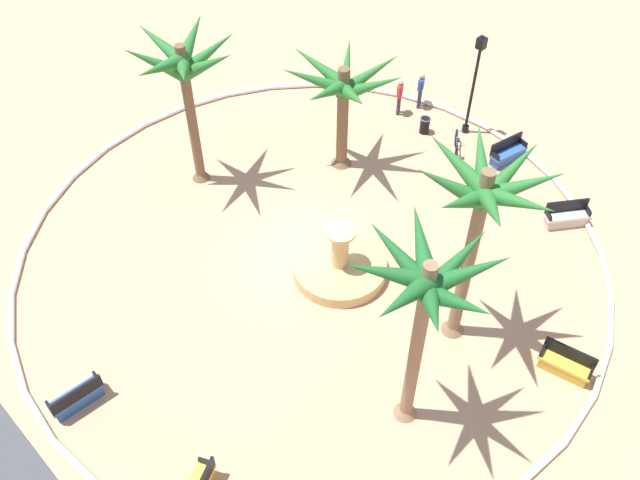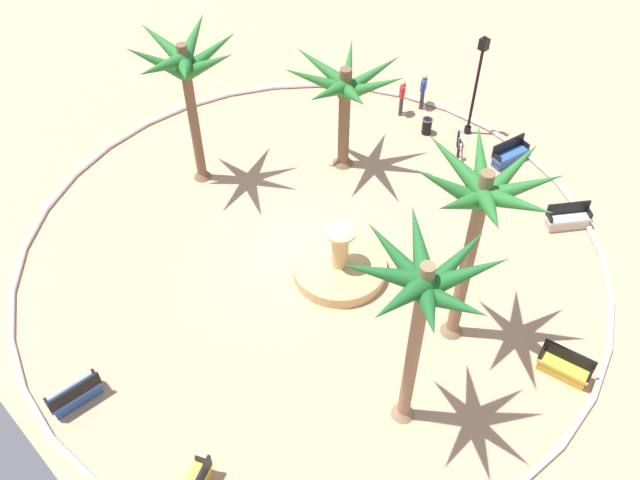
{
  "view_description": "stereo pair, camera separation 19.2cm",
  "coord_description": "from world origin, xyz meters",
  "px_view_note": "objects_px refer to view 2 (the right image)",
  "views": [
    {
      "loc": [
        -11.95,
        11.4,
        18.43
      ],
      "look_at": [
        -0.38,
        -0.03,
        1.0
      ],
      "focal_mm": 39.31,
      "sensor_mm": 36.0,
      "label": 1
    },
    {
      "loc": [
        -12.08,
        11.26,
        18.43
      ],
      "look_at": [
        -0.38,
        -0.03,
        1.0
      ],
      "focal_mm": 39.31,
      "sensor_mm": 36.0,
      "label": 2
    }
  ],
  "objects_px": {
    "bench_southeast": "(564,367)",
    "palm_tree_by_curb": "(185,70)",
    "lamppost": "(477,79)",
    "bench_north": "(567,219)",
    "trash_bin": "(427,126)",
    "fountain": "(339,266)",
    "bench_west": "(75,396)",
    "palm_tree_near_fountain": "(345,90)",
    "bench_southwest": "(509,155)",
    "person_cyclist_photo": "(423,89)",
    "palm_tree_mid_plaza": "(422,295)",
    "person_cyclist_helmet": "(402,95)",
    "palm_tree_far_side": "(481,205)",
    "bicycle_red_frame": "(458,146)"
  },
  "relations": [
    {
      "from": "bench_southeast",
      "to": "palm_tree_by_curb",
      "type": "bearing_deg",
      "value": 9.21
    },
    {
      "from": "lamppost",
      "to": "bench_southeast",
      "type": "bearing_deg",
      "value": 141.76
    },
    {
      "from": "bench_north",
      "to": "trash_bin",
      "type": "bearing_deg",
      "value": -4.19
    },
    {
      "from": "fountain",
      "to": "bench_west",
      "type": "distance_m",
      "value": 9.32
    },
    {
      "from": "palm_tree_near_fountain",
      "to": "bench_southwest",
      "type": "xyz_separation_m",
      "value": [
        -4.55,
        -4.86,
        -3.18
      ]
    },
    {
      "from": "bench_north",
      "to": "bench_southeast",
      "type": "distance_m",
      "value": 6.51
    },
    {
      "from": "palm_tree_near_fountain",
      "to": "lamppost",
      "type": "xyz_separation_m",
      "value": [
        -2.24,
        -5.19,
        -0.86
      ]
    },
    {
      "from": "bench_southwest",
      "to": "person_cyclist_photo",
      "type": "bearing_deg",
      "value": -3.22
    },
    {
      "from": "palm_tree_mid_plaza",
      "to": "bench_north",
      "type": "relative_size",
      "value": 4.32
    },
    {
      "from": "bench_southwest",
      "to": "person_cyclist_helmet",
      "type": "xyz_separation_m",
      "value": [
        5.13,
        0.73,
        0.61
      ]
    },
    {
      "from": "palm_tree_near_fountain",
      "to": "palm_tree_far_side",
      "type": "bearing_deg",
      "value": 158.15
    },
    {
      "from": "palm_tree_near_fountain",
      "to": "trash_bin",
      "type": "distance_m",
      "value": 5.13
    },
    {
      "from": "palm_tree_far_side",
      "to": "bench_southwest",
      "type": "bearing_deg",
      "value": -65.78
    },
    {
      "from": "lamppost",
      "to": "palm_tree_mid_plaza",
      "type": "bearing_deg",
      "value": 119.96
    },
    {
      "from": "bench_west",
      "to": "palm_tree_by_curb",
      "type": "bearing_deg",
      "value": -58.36
    },
    {
      "from": "palm_tree_far_side",
      "to": "person_cyclist_photo",
      "type": "xyz_separation_m",
      "value": [
        8.47,
        -8.43,
        -4.68
      ]
    },
    {
      "from": "fountain",
      "to": "person_cyclist_photo",
      "type": "relative_size",
      "value": 1.92
    },
    {
      "from": "palm_tree_mid_plaza",
      "to": "trash_bin",
      "type": "bearing_deg",
      "value": -52.88
    },
    {
      "from": "person_cyclist_helmet",
      "to": "person_cyclist_photo",
      "type": "distance_m",
      "value": 1.05
    },
    {
      "from": "palm_tree_near_fountain",
      "to": "bench_southwest",
      "type": "relative_size",
      "value": 2.8
    },
    {
      "from": "bicycle_red_frame",
      "to": "fountain",
      "type": "bearing_deg",
      "value": 98.27
    },
    {
      "from": "bench_southwest",
      "to": "palm_tree_far_side",
      "type": "bearing_deg",
      "value": 114.22
    },
    {
      "from": "palm_tree_mid_plaza",
      "to": "trash_bin",
      "type": "relative_size",
      "value": 9.41
    },
    {
      "from": "bench_west",
      "to": "person_cyclist_photo",
      "type": "xyz_separation_m",
      "value": [
        2.39,
        -18.41,
        0.6
      ]
    },
    {
      "from": "bench_southeast",
      "to": "trash_bin",
      "type": "xyz_separation_m",
      "value": [
        10.49,
        -6.07,
        0.04
      ]
    },
    {
      "from": "palm_tree_near_fountain",
      "to": "lamppost",
      "type": "height_order",
      "value": "palm_tree_near_fountain"
    },
    {
      "from": "bench_west",
      "to": "fountain",
      "type": "bearing_deg",
      "value": -101.21
    },
    {
      "from": "bench_west",
      "to": "lamppost",
      "type": "distance_m",
      "value": 18.62
    },
    {
      "from": "palm_tree_mid_plaza",
      "to": "person_cyclist_photo",
      "type": "height_order",
      "value": "palm_tree_mid_plaza"
    },
    {
      "from": "trash_bin",
      "to": "bench_west",
      "type": "bearing_deg",
      "value": 93.6
    },
    {
      "from": "person_cyclist_helmet",
      "to": "fountain",
      "type": "bearing_deg",
      "value": 118.71
    },
    {
      "from": "bicycle_red_frame",
      "to": "person_cyclist_helmet",
      "type": "height_order",
      "value": "person_cyclist_helmet"
    },
    {
      "from": "bench_southwest",
      "to": "lamppost",
      "type": "distance_m",
      "value": 3.29
    },
    {
      "from": "lamppost",
      "to": "trash_bin",
      "type": "bearing_deg",
      "value": 47.07
    },
    {
      "from": "palm_tree_by_curb",
      "to": "lamppost",
      "type": "bearing_deg",
      "value": -119.39
    },
    {
      "from": "bench_west",
      "to": "palm_tree_near_fountain",
      "type": "bearing_deg",
      "value": -80.82
    },
    {
      "from": "palm_tree_by_curb",
      "to": "person_cyclist_photo",
      "type": "distance_m",
      "value": 10.87
    },
    {
      "from": "palm_tree_near_fountain",
      "to": "person_cyclist_photo",
      "type": "bearing_deg",
      "value": -87.25
    },
    {
      "from": "bench_southeast",
      "to": "bench_southwest",
      "type": "height_order",
      "value": "same"
    },
    {
      "from": "palm_tree_mid_plaza",
      "to": "person_cyclist_photo",
      "type": "distance_m",
      "value": 15.74
    },
    {
      "from": "fountain",
      "to": "trash_bin",
      "type": "bearing_deg",
      "value": -70.24
    },
    {
      "from": "palm_tree_mid_plaza",
      "to": "bench_north",
      "type": "xyz_separation_m",
      "value": [
        0.93,
        -10.07,
        -5.23
      ]
    },
    {
      "from": "bench_southwest",
      "to": "trash_bin",
      "type": "relative_size",
      "value": 2.29
    },
    {
      "from": "palm_tree_by_curb",
      "to": "person_cyclist_helmet",
      "type": "height_order",
      "value": "palm_tree_by_curb"
    },
    {
      "from": "person_cyclist_photo",
      "to": "bench_southeast",
      "type": "bearing_deg",
      "value": 148.33
    },
    {
      "from": "palm_tree_by_curb",
      "to": "palm_tree_mid_plaza",
      "type": "height_order",
      "value": "palm_tree_mid_plaza"
    },
    {
      "from": "bench_north",
      "to": "trash_bin",
      "type": "height_order",
      "value": "bench_north"
    },
    {
      "from": "palm_tree_by_curb",
      "to": "palm_tree_mid_plaza",
      "type": "relative_size",
      "value": 0.9
    },
    {
      "from": "fountain",
      "to": "palm_tree_mid_plaza",
      "type": "relative_size",
      "value": 0.47
    },
    {
      "from": "palm_tree_near_fountain",
      "to": "person_cyclist_helmet",
      "type": "relative_size",
      "value": 2.73
    }
  ]
}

